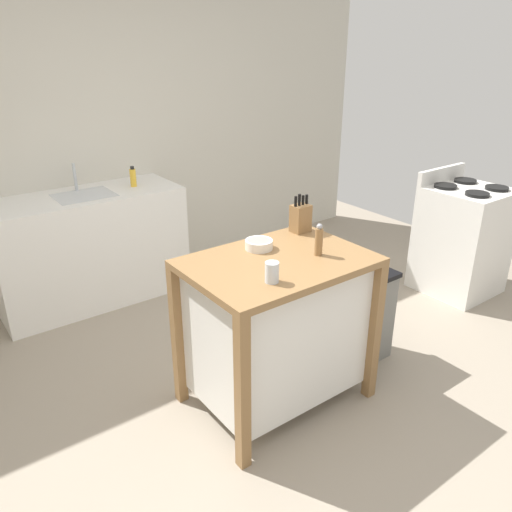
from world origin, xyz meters
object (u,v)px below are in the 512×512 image
Objects in this scene: knife_block at (301,218)px; bowl_ceramic_small at (259,244)px; kitchen_island at (277,324)px; stove at (462,239)px; drinking_cup at (272,272)px; trash_bin at (363,315)px; sink_faucet at (75,177)px; bottle_dish_soap at (133,177)px; pepper_grinder at (319,240)px.

bowl_ceramic_small is (-0.37, -0.07, -0.06)m from knife_block.
stove is at bearing 5.46° from kitchen_island.
drinking_cup is (-0.20, -0.38, 0.02)m from bowl_ceramic_small.
drinking_cup is at bearing -168.47° from trash_bin.
knife_block is at bearing 37.90° from drinking_cup.
drinking_cup reaches higher than bowl_ceramic_small.
kitchen_island is 2.15m from sink_faucet.
sink_faucet is at bearing 102.47° from bowl_ceramic_small.
bowl_ceramic_small reaches higher than kitchen_island.
bottle_dish_soap reaches higher than kitchen_island.
pepper_grinder reaches higher than trash_bin.
pepper_grinder is (0.22, -0.08, 0.49)m from kitchen_island.
kitchen_island is 0.98× the size of stove.
bottle_dish_soap reaches higher than stove.
bottle_dish_soap is 0.16× the size of stove.
pepper_grinder is at bearing -84.04° from bottle_dish_soap.
bowl_ceramic_small is 0.25× the size of trash_bin.
kitchen_island is 0.67m from knife_block.
bowl_ceramic_small is 2.21m from stove.
knife_block is 1.96m from sink_faucet.
sink_faucet reaches higher than kitchen_island.
pepper_grinder is 0.29× the size of trash_bin.
stove reaches higher than kitchen_island.
drinking_cup is 2.10m from bottle_dish_soap.
pepper_grinder is 0.83× the size of sink_faucet.
knife_block is 0.73m from drinking_cup.
pepper_grinder reaches higher than kitchen_island.
kitchen_island is at bearing 158.72° from pepper_grinder.
trash_bin is (0.52, 0.08, -0.69)m from pepper_grinder.
drinking_cup reaches higher than trash_bin.
bowl_ceramic_small is at bearing 87.92° from kitchen_island.
kitchen_island is 4.14× the size of knife_block.
drinking_cup is at bearing -164.78° from pepper_grinder.
bottle_dish_soap is 2.78m from stove.
stove is (2.36, 0.40, -0.51)m from drinking_cup.
kitchen_island is at bearing 179.56° from trash_bin.
pepper_grinder is (0.41, 0.11, 0.03)m from drinking_cup.
trash_bin is at bearing 11.53° from drinking_cup.
bottle_dish_soap is at bearing 142.00° from stove.
bowl_ceramic_small is 0.43m from drinking_cup.
bowl_ceramic_small is at bearing -169.07° from knife_block.
pepper_grinder is 2.22m from sink_faucet.
kitchen_island is 5.49× the size of pepper_grinder.
drinking_cup is at bearing -142.10° from knife_block.
bowl_ceramic_small is at bearing 165.73° from trash_bin.
pepper_grinder reaches higher than bottle_dish_soap.
kitchen_island is at bearing -78.78° from sink_faucet.
kitchen_island is 0.54m from pepper_grinder.
trash_bin is at bearing -68.96° from bottle_dish_soap.
bowl_ceramic_small is at bearing 128.36° from pepper_grinder.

